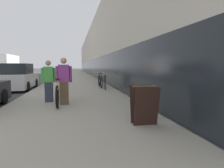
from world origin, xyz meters
TOP-DOWN VIEW (x-y plane):
  - sidewalk_slab at (5.95, 21.00)m, footprint 4.69×70.00m
  - storefront_facade at (13.33, 29.00)m, footprint 10.01×70.00m
  - tandem_bicycle at (5.42, 2.78)m, footprint 0.52×2.87m
  - person_rider at (5.60, 2.40)m, footprint 0.55×0.22m
  - person_bystander at (5.02, 3.00)m, footprint 0.53×0.21m
  - bike_rack_hoop at (7.63, 6.32)m, footprint 0.05×0.60m
  - cruiser_bike_nearest at (7.53, 7.55)m, footprint 0.52×1.80m
  - sandwich_board_sign at (7.54, -0.39)m, footprint 0.56×0.56m
  - vintage_roadster_curbside at (2.39, 8.76)m, footprint 1.93×4.27m
  - moving_truck at (-2.38, 21.72)m, footprint 2.42×6.75m

SIDE VIEW (x-z plane):
  - sidewalk_slab at x=5.95m, z-range 0.00..0.15m
  - tandem_bicycle at x=5.42m, z-range 0.08..1.01m
  - cruiser_bike_nearest at x=7.53m, z-range 0.08..1.02m
  - sandwich_board_sign at x=7.54m, z-range 0.15..1.05m
  - bike_rack_hoop at x=7.63m, z-range 0.24..1.09m
  - vintage_roadster_curbside at x=2.39m, z-range -0.08..1.56m
  - person_bystander at x=5.02m, z-range 0.16..1.71m
  - person_rider at x=5.60m, z-range 0.16..1.79m
  - moving_truck at x=-2.38m, z-range 0.02..2.80m
  - storefront_facade at x=13.33m, z-range -0.01..7.23m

